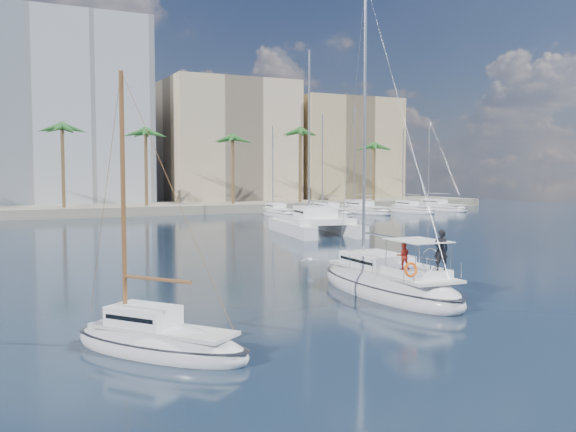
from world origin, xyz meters
TOP-DOWN VIEW (x-y plane):
  - ground at (0.00, 0.00)m, footprint 160.00×160.00m
  - quay at (0.00, 61.00)m, footprint 120.00×14.00m
  - building_beige at (22.00, 70.00)m, footprint 20.00×14.00m
  - building_tan_right at (42.00, 68.00)m, footprint 18.00×12.00m
  - palm_centre at (0.00, 57.00)m, footprint 3.60×3.60m
  - palm_right at (34.00, 57.00)m, footprint 3.60×3.60m
  - main_sloop at (2.26, -2.42)m, footprint 3.69×10.63m
  - small_sloop at (-9.89, -7.29)m, footprint 5.56×6.50m
  - catamaran at (13.19, 24.62)m, footprint 7.71×12.44m
  - seagull at (2.56, 5.89)m, footprint 1.19×0.51m
  - moored_yacht_a at (20.00, 47.00)m, footprint 3.37×9.52m
  - moored_yacht_b at (26.50, 45.00)m, footprint 3.32×10.83m
  - moored_yacht_c at (33.00, 47.00)m, footprint 3.98×12.33m
  - moored_yacht_d at (39.50, 45.00)m, footprint 3.52×9.55m
  - moored_yacht_e at (46.00, 47.00)m, footprint 4.61×11.11m

SIDE VIEW (x-z plane):
  - ground at x=0.00m, z-range 0.00..0.00m
  - moored_yacht_a at x=20.00m, z-range -5.95..5.95m
  - moored_yacht_b at x=26.50m, z-range -6.86..6.86m
  - moored_yacht_c at x=33.00m, z-range -7.77..7.77m
  - moored_yacht_d at x=39.50m, z-range -5.95..5.95m
  - moored_yacht_e at x=46.00m, z-range -6.86..6.86m
  - small_sloop at x=-9.89m, z-range -4.34..5.09m
  - main_sloop at x=2.26m, z-range -7.31..8.32m
  - seagull at x=2.56m, z-range 0.46..0.68m
  - quay at x=0.00m, z-range 0.00..1.20m
  - catamaran at x=13.19m, z-range -7.36..9.63m
  - building_tan_right at x=42.00m, z-range 0.00..18.00m
  - building_beige at x=22.00m, z-range 0.00..20.00m
  - palm_centre at x=0.00m, z-range 4.13..16.43m
  - palm_right at x=34.00m, z-range 4.13..16.43m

